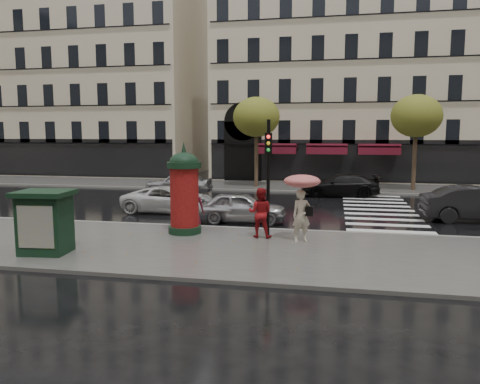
% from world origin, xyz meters
% --- Properties ---
extents(ground, '(160.00, 160.00, 0.00)m').
position_xyz_m(ground, '(0.00, 0.00, 0.00)').
color(ground, black).
rests_on(ground, ground).
extents(near_sidewalk, '(90.00, 7.00, 0.12)m').
position_xyz_m(near_sidewalk, '(0.00, -0.50, 0.06)').
color(near_sidewalk, '#474744').
rests_on(near_sidewalk, ground).
extents(far_sidewalk, '(90.00, 6.00, 0.12)m').
position_xyz_m(far_sidewalk, '(0.00, 19.00, 0.06)').
color(far_sidewalk, '#474744').
rests_on(far_sidewalk, ground).
extents(near_kerb, '(90.00, 0.25, 0.14)m').
position_xyz_m(near_kerb, '(0.00, 3.00, 0.07)').
color(near_kerb, slate).
rests_on(near_kerb, ground).
extents(far_kerb, '(90.00, 0.25, 0.14)m').
position_xyz_m(far_kerb, '(0.00, 16.00, 0.07)').
color(far_kerb, slate).
rests_on(far_kerb, ground).
extents(zebra_crossing, '(3.60, 11.75, 0.01)m').
position_xyz_m(zebra_crossing, '(6.00, 9.60, 0.01)').
color(zebra_crossing, silver).
rests_on(zebra_crossing, ground).
extents(bldg_far_corner, '(26.00, 14.00, 22.90)m').
position_xyz_m(bldg_far_corner, '(6.00, 30.00, 11.31)').
color(bldg_far_corner, '#B7A88C').
rests_on(bldg_far_corner, ground).
extents(bldg_far_left, '(24.00, 14.00, 22.90)m').
position_xyz_m(bldg_far_left, '(-22.00, 30.00, 11.31)').
color(bldg_far_left, '#B7A88C').
rests_on(bldg_far_left, ground).
extents(tree_far_left, '(3.40, 3.40, 6.64)m').
position_xyz_m(tree_far_left, '(-2.00, 18.00, 5.17)').
color(tree_far_left, '#38281C').
rests_on(tree_far_left, ground).
extents(tree_far_right, '(3.40, 3.40, 6.64)m').
position_xyz_m(tree_far_right, '(9.00, 18.00, 5.17)').
color(tree_far_right, '#38281C').
rests_on(tree_far_right, ground).
extents(woman_umbrella, '(1.32, 1.32, 2.53)m').
position_xyz_m(woman_umbrella, '(2.53, 0.99, 1.79)').
color(woman_umbrella, beige).
rests_on(woman_umbrella, near_sidewalk).
extents(woman_red, '(0.96, 0.76, 1.89)m').
position_xyz_m(woman_red, '(0.95, 1.36, 1.07)').
color(woman_red, maroon).
rests_on(woman_red, near_sidewalk).
extents(man_burgundy, '(0.98, 0.70, 1.86)m').
position_xyz_m(man_burgundy, '(-2.02, 2.40, 1.05)').
color(man_burgundy, '#4F0F20').
rests_on(man_burgundy, near_sidewalk).
extents(morris_column, '(1.34, 1.34, 3.60)m').
position_xyz_m(morris_column, '(-2.10, 1.56, 1.84)').
color(morris_column, black).
rests_on(morris_column, near_sidewalk).
extents(traffic_light, '(0.30, 0.43, 4.44)m').
position_xyz_m(traffic_light, '(1.19, 1.71, 2.81)').
color(traffic_light, black).
rests_on(traffic_light, near_sidewalk).
extents(newsstand, '(1.85, 1.61, 2.07)m').
position_xyz_m(newsstand, '(-5.59, -2.36, 1.18)').
color(newsstand, black).
rests_on(newsstand, near_sidewalk).
extents(car_silver, '(4.24, 2.00, 1.40)m').
position_xyz_m(car_silver, '(-0.48, 4.75, 0.70)').
color(car_silver, '#A7A8AC').
rests_on(car_silver, ground).
extents(car_darkgrey, '(5.02, 1.97, 1.63)m').
position_xyz_m(car_darkgrey, '(10.15, 7.05, 0.81)').
color(car_darkgrey, black).
rests_on(car_darkgrey, ground).
extents(car_white, '(4.90, 2.39, 1.34)m').
position_xyz_m(car_white, '(-4.54, 6.56, 0.67)').
color(car_white, silver).
rests_on(car_white, ground).
extents(car_black, '(5.07, 2.38, 1.43)m').
position_xyz_m(car_black, '(4.04, 14.67, 0.71)').
color(car_black, black).
rests_on(car_black, ground).
extents(car_far_silver, '(4.46, 1.87, 1.51)m').
position_xyz_m(car_far_silver, '(-6.51, 13.71, 0.75)').
color(car_far_silver, '#9A9A9E').
rests_on(car_far_silver, ground).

